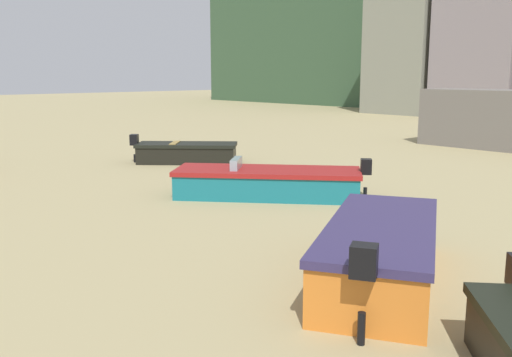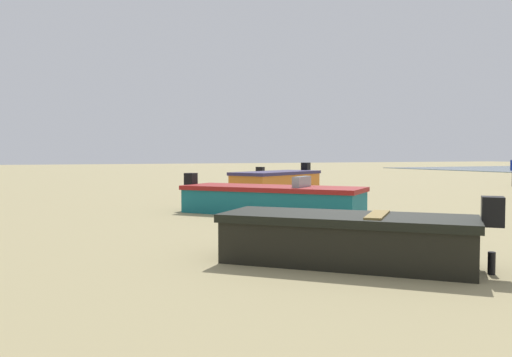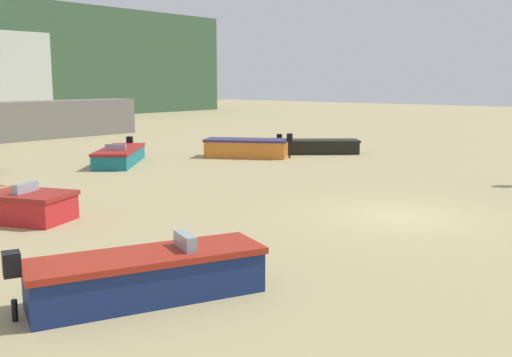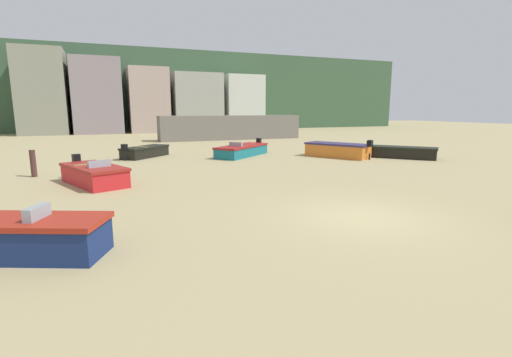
{
  "view_description": "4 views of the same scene",
  "coord_description": "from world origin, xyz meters",
  "px_view_note": "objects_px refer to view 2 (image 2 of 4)",
  "views": [
    {
      "loc": [
        12.59,
        5.18,
        3.28
      ],
      "look_at": [
        3.07,
        13.86,
        0.88
      ],
      "focal_mm": 39.72,
      "sensor_mm": 36.0,
      "label": 1
    },
    {
      "loc": [
        -11.02,
        21.72,
        1.62
      ],
      "look_at": [
        4.25,
        14.84,
        0.85
      ],
      "focal_mm": 36.78,
      "sensor_mm": 36.0,
      "label": 2
    },
    {
      "loc": [
        -15.91,
        -7.74,
        3.93
      ],
      "look_at": [
        -0.41,
        5.16,
        0.64
      ],
      "focal_mm": 42.02,
      "sensor_mm": 36.0,
      "label": 3
    },
    {
      "loc": [
        -7.01,
        -8.81,
        3.18
      ],
      "look_at": [
        -1.58,
        4.62,
        0.5
      ],
      "focal_mm": 26.08,
      "sensor_mm": 36.0,
      "label": 4
    }
  ],
  "objects_px": {
    "boat_orange_1": "(277,183)",
    "boat_black_3": "(348,239)",
    "boat_teal_6": "(272,200)",
    "boat_black_4": "(279,180)"
  },
  "relations": [
    {
      "from": "boat_orange_1",
      "to": "boat_black_4",
      "type": "distance_m",
      "value": 4.3
    },
    {
      "from": "boat_orange_1",
      "to": "boat_black_3",
      "type": "height_order",
      "value": "boat_orange_1"
    },
    {
      "from": "boat_teal_6",
      "to": "boat_black_3",
      "type": "bearing_deg",
      "value": 32.91
    },
    {
      "from": "boat_orange_1",
      "to": "boat_teal_6",
      "type": "relative_size",
      "value": 0.94
    },
    {
      "from": "boat_black_4",
      "to": "boat_teal_6",
      "type": "distance_m",
      "value": 10.84
    },
    {
      "from": "boat_orange_1",
      "to": "boat_black_3",
      "type": "distance_m",
      "value": 13.1
    },
    {
      "from": "boat_black_3",
      "to": "boat_teal_6",
      "type": "height_order",
      "value": "boat_teal_6"
    },
    {
      "from": "boat_orange_1",
      "to": "boat_black_3",
      "type": "relative_size",
      "value": 1.27
    },
    {
      "from": "boat_orange_1",
      "to": "boat_black_4",
      "type": "height_order",
      "value": "boat_orange_1"
    },
    {
      "from": "boat_black_4",
      "to": "boat_teal_6",
      "type": "bearing_deg",
      "value": -69.33
    }
  ]
}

